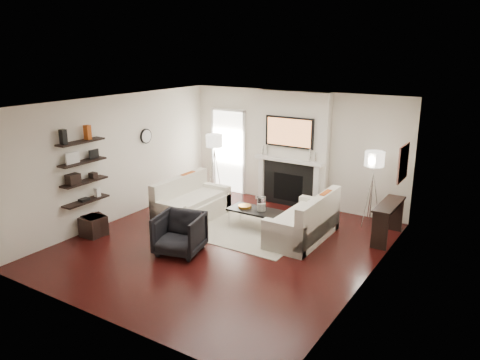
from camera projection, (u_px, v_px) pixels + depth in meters
The scene contains 71 objects.
room_envelope at pixel (223, 177), 8.60m from camera, with size 6.00×6.00×6.00m.
chimney_breast at pixel (292, 149), 10.94m from camera, with size 1.80×0.25×2.70m, color silver.
fireplace_surround at pixel (288, 185), 11.06m from camera, with size 1.30×0.02×1.04m, color black.
firebox at pixel (288, 187), 11.07m from camera, with size 0.75×0.02×0.65m, color black.
mantel_pilaster_l at pixel (261, 179), 11.40m from camera, with size 0.12×0.08×1.10m, color white.
mantel_pilaster_r at pixel (316, 188), 10.66m from camera, with size 0.12×0.08×1.10m, color white.
mantel_shelf at pixel (288, 160), 10.85m from camera, with size 1.70×0.18×0.07m, color white.
tv_body at pixel (289, 132), 10.69m from camera, with size 1.20×0.06×0.70m, color black.
tv_screen at pixel (289, 132), 10.67m from camera, with size 1.10×0.01×0.62m, color #BF723F.
candlestick_l_tall at pixel (268, 150), 11.09m from camera, with size 0.04×0.04×0.30m, color silver.
candlestick_l_short at pixel (263, 150), 11.17m from camera, with size 0.04×0.04×0.24m, color silver.
candlestick_r_tall at pixel (310, 155), 10.53m from camera, with size 0.04×0.04×0.30m, color silver.
candlestick_r_short at pixel (316, 157), 10.47m from camera, with size 0.04×0.04×0.24m, color silver.
hallway_panel at pixel (229, 152), 12.06m from camera, with size 0.90×0.02×2.10m, color white.
door_trim_l at pixel (213, 150), 12.29m from camera, with size 0.06×0.06×2.16m, color white.
door_trim_r at pixel (244, 154), 11.80m from camera, with size 0.06×0.06×2.16m, color white.
door_trim_top at pixel (228, 110), 11.75m from camera, with size 1.02×0.06×0.06m, color white.
rug at pixel (244, 229), 9.75m from camera, with size 2.60×2.00×0.01m, color #B6AB95.
loveseat_left_base at pixel (192, 210), 10.25m from camera, with size 0.85×1.80×0.42m, color beige.
loveseat_left_back at pixel (180, 194), 10.33m from camera, with size 0.18×1.80×0.80m, color beige.
loveseat_left_arm_n at pixel (168, 217), 9.57m from camera, with size 0.85×0.18×0.60m, color beige.
loveseat_left_arm_s at pixel (214, 197), 10.88m from camera, with size 0.85×0.18×0.60m, color beige.
loveseat_left_cushion at pixel (194, 199), 10.15m from camera, with size 0.63×1.44×0.10m, color beige.
pillow_left_orange at pixel (188, 182), 10.52m from camera, with size 0.10×0.42×0.42m, color #AC4915.
pillow_left_charcoal at pixel (171, 189), 10.04m from camera, with size 0.10×0.40×0.40m, color black.
loveseat_right_base at pixel (302, 229), 9.21m from camera, with size 0.85×1.80×0.42m, color beige.
loveseat_right_back at pixel (319, 217), 8.95m from camera, with size 0.18×1.80×0.80m, color beige.
loveseat_right_arm_n at pixel (283, 238), 8.53m from camera, with size 0.85×0.18×0.60m, color beige.
loveseat_right_arm_s at pixel (319, 212), 9.84m from camera, with size 0.85×0.18×0.60m, color beige.
loveseat_right_cushion at pixel (300, 216), 9.16m from camera, with size 0.63×1.44×0.10m, color beige.
pillow_right_orange at pixel (325, 202), 9.14m from camera, with size 0.10×0.42×0.42m, color #AC4915.
pillow_right_charcoal at pixel (313, 212), 8.65m from camera, with size 0.10×0.40×0.40m, color black.
coffee_table at pixel (255, 210), 9.67m from camera, with size 1.10×0.55×0.04m, color black.
coffee_leg_nw at pixel (229, 219), 9.80m from camera, with size 0.02×0.02×0.38m, color silver.
coffee_leg_ne at pixel (271, 228), 9.29m from camera, with size 0.02×0.02×0.38m, color silver.
coffee_leg_sw at pixel (240, 213), 10.16m from camera, with size 0.02×0.02×0.38m, color silver.
coffee_leg_se at pixel (281, 221), 9.65m from camera, with size 0.02×0.02×0.38m, color silver.
hurricane_glass at pixel (261, 204), 9.55m from camera, with size 0.18×0.18×0.32m, color white.
hurricane_candle at pixel (261, 207), 9.57m from camera, with size 0.11×0.11×0.17m, color white.
copper_bowl at pixel (245, 206), 9.78m from camera, with size 0.28×0.28×0.05m, color #BB751F.
armchair at pixel (180, 232), 8.53m from camera, with size 0.80×0.75×0.82m, color black.
lamp_left_post at pixel (215, 174), 11.67m from camera, with size 0.02×0.02×1.20m, color silver.
lamp_left_shade at pixel (214, 141), 11.43m from camera, with size 0.40×0.40×0.30m, color white.
lamp_left_leg_a at pixel (218, 175), 11.61m from camera, with size 0.02×0.02×1.25m, color silver.
lamp_left_leg_b at pixel (215, 173), 11.77m from camera, with size 0.02×0.02×1.25m, color silver.
lamp_left_leg_c at pixel (211, 175), 11.62m from camera, with size 0.02×0.02×1.25m, color silver.
lamp_right_post at pixel (371, 198), 9.81m from camera, with size 0.02×0.02×1.20m, color silver.
lamp_right_shade at pixel (375, 159), 9.57m from camera, with size 0.40×0.40×0.30m, color white.
lamp_right_leg_a at pixel (377, 199), 9.75m from camera, with size 0.02×0.02×1.25m, color silver.
lamp_right_leg_b at pixel (370, 197), 9.91m from camera, with size 0.02×0.02×1.25m, color silver.
lamp_right_leg_c at pixel (367, 199), 9.76m from camera, with size 0.02×0.02×1.25m, color silver.
console_top at pixel (389, 204), 9.04m from camera, with size 0.35×1.20×0.04m, color black.
console_leg_n at pixel (379, 231), 8.69m from camera, with size 0.30×0.04×0.71m, color black.
console_leg_s at pixel (395, 214), 9.59m from camera, with size 0.30×0.04×0.71m, color black.
wall_art at pixel (403, 163), 8.81m from camera, with size 0.03×0.70×0.70m, color #9F614F.
shelf_bottom at pixel (86, 201), 9.32m from camera, with size 0.25×1.00×0.04m, color black.
shelf_lower at pixel (84, 182), 9.21m from camera, with size 0.25×1.00×0.04m, color black.
shelf_upper at pixel (83, 162), 9.10m from camera, with size 0.25×1.00×0.04m, color black.
shelf_top at pixel (81, 142), 8.99m from camera, with size 0.25×1.00×0.04m, color black.
decor_magfile_a at pixel (63, 137), 8.63m from camera, with size 0.12×0.10×0.28m, color black.
decor_magfile_b at pixel (88, 132), 9.09m from camera, with size 0.12×0.10×0.28m, color #AC4915.
decor_frame_a at pixel (72, 158), 8.88m from camera, with size 0.04×0.30×0.22m, color white.
decor_frame_b at pixel (94, 154), 9.30m from camera, with size 0.04×0.22×0.18m, color black.
decor_wine_rack at pixel (73, 179), 8.96m from camera, with size 0.18×0.25×0.20m, color black.
decor_box_small at pixel (93, 175), 9.37m from camera, with size 0.15×0.12×0.12m, color black.
decor_books at pixel (84, 200), 9.27m from camera, with size 0.14×0.20×0.05m, color black.
decor_box_tall at pixel (97, 192), 9.52m from camera, with size 0.10×0.10×0.18m, color white.
clock_rim at pixel (146, 136), 10.64m from camera, with size 0.34×0.34×0.04m, color black.
clock_face at pixel (147, 136), 10.63m from camera, with size 0.29×0.29×0.01m, color white.
ottoman_near at pixel (95, 225), 9.40m from camera, with size 0.40×0.40×0.40m, color black.
ottoman_far at pixel (93, 226), 9.36m from camera, with size 0.40×0.40×0.40m, color black.
Camera 1 is at (4.70, -6.83, 3.67)m, focal length 35.00 mm.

